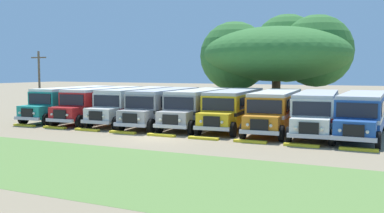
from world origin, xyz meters
name	(u,v)px	position (x,y,z in m)	size (l,w,h in m)	color
ground_plane	(155,138)	(0.00, 0.00, 0.00)	(220.00, 220.00, 0.00)	#937F60
foreground_grass_strip	(67,163)	(0.00, -8.25, 0.00)	(80.00, 8.82, 0.01)	olive
parked_bus_slot_0	(74,101)	(-12.07, 6.51, 1.58)	(3.10, 10.89, 2.82)	teal
parked_bus_slot_1	(103,102)	(-8.96, 6.58, 1.58)	(3.20, 10.91, 2.82)	red
parked_bus_slot_2	(135,103)	(-5.88, 6.89, 1.58)	(3.14, 10.90, 2.82)	silver
parked_bus_slot_3	(165,105)	(-2.89, 6.54, 1.58)	(3.37, 10.94, 2.82)	#9E9993
parked_bus_slot_4	(200,105)	(0.05, 7.00, 1.58)	(3.24, 10.92, 2.82)	#9E9993
parked_bus_slot_5	(234,106)	(2.82, 7.20, 1.58)	(3.42, 10.95, 2.82)	yellow
parked_bus_slot_6	(276,108)	(6.10, 6.80, 1.58)	(3.34, 10.94, 2.82)	orange
parked_bus_slot_7	(317,110)	(9.02, 6.54, 1.58)	(3.38, 10.95, 2.82)	silver
parked_bus_slot_8	(363,112)	(11.94, 6.56, 1.58)	(2.89, 10.86, 2.82)	#23519E
curb_wheelstop_0	(25,125)	(-12.11, 0.78, 0.07)	(2.00, 0.36, 0.15)	yellow
curb_wheelstop_1	(55,127)	(-9.08, 0.78, 0.07)	(2.00, 0.36, 0.15)	yellow
curb_wheelstop_2	(87,130)	(-6.05, 0.78, 0.07)	(2.00, 0.36, 0.15)	yellow
curb_wheelstop_3	(123,132)	(-3.03, 0.78, 0.07)	(2.00, 0.36, 0.15)	yellow
curb_wheelstop_4	(161,135)	(0.00, 0.78, 0.07)	(2.00, 0.36, 0.15)	yellow
curb_wheelstop_5	(203,138)	(3.03, 0.78, 0.07)	(2.00, 0.36, 0.15)	yellow
curb_wheelstop_6	(250,142)	(6.05, 0.78, 0.07)	(2.00, 0.36, 0.15)	yellow
curb_wheelstop_7	(301,145)	(9.08, 0.78, 0.07)	(2.00, 0.36, 0.15)	yellow
curb_wheelstop_8	(359,149)	(12.11, 0.78, 0.07)	(2.00, 0.36, 0.15)	yellow
broad_shade_tree	(279,53)	(3.10, 19.90, 6.11)	(14.80, 15.99, 10.48)	brown
utility_pole	(39,81)	(-16.65, 7.05, 3.30)	(1.80, 0.20, 6.14)	brown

